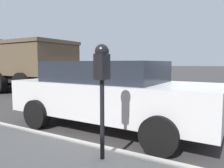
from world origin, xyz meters
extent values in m
plane|color=#3D3A3A|center=(0.00, 0.00, 0.00)|extent=(220.00, 220.00, 0.00)
cylinder|color=black|center=(-2.63, 0.32, 0.68)|extent=(0.06, 0.06, 1.10)
cube|color=black|center=(-2.63, 0.32, 1.40)|extent=(0.20, 0.14, 0.34)
sphere|color=black|center=(-2.63, 0.32, 1.60)|extent=(0.19, 0.19, 0.19)
cube|color=gold|center=(-2.52, 0.32, 1.35)|extent=(0.01, 0.11, 0.12)
cube|color=black|center=(-2.52, 0.32, 1.47)|extent=(0.01, 0.10, 0.08)
cube|color=silver|center=(-0.92, 1.17, 0.68)|extent=(1.86, 4.55, 0.71)
cube|color=#232833|center=(-0.92, 1.35, 1.26)|extent=(1.62, 2.55, 0.45)
cylinder|color=black|center=(-0.03, -0.24, 0.32)|extent=(0.23, 0.64, 0.64)
cylinder|color=black|center=(-1.84, -0.22, 0.32)|extent=(0.23, 0.64, 0.64)
cylinder|color=black|center=(0.00, 2.56, 0.32)|extent=(0.23, 0.64, 0.64)
cylinder|color=black|center=(-1.81, 2.58, 0.32)|extent=(0.23, 0.64, 0.64)
cube|color=black|center=(2.42, 9.34, 0.70)|extent=(2.35, 7.14, 0.35)
cube|color=brown|center=(2.40, 7.99, 1.60)|extent=(2.70, 4.45, 1.46)
cube|color=brown|center=(2.40, 7.99, 2.41)|extent=(2.80, 4.55, 0.16)
cylinder|color=black|center=(3.78, 11.80, 0.52)|extent=(0.32, 1.05, 1.04)
cylinder|color=black|center=(3.72, 8.60, 0.52)|extent=(0.32, 1.05, 1.04)
cylinder|color=black|center=(1.07, 6.87, 0.52)|extent=(0.32, 1.05, 1.04)
cylinder|color=black|center=(3.69, 6.83, 0.52)|extent=(0.32, 1.05, 1.04)
camera|label=1|loc=(-5.06, -1.26, 1.44)|focal=35.00mm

